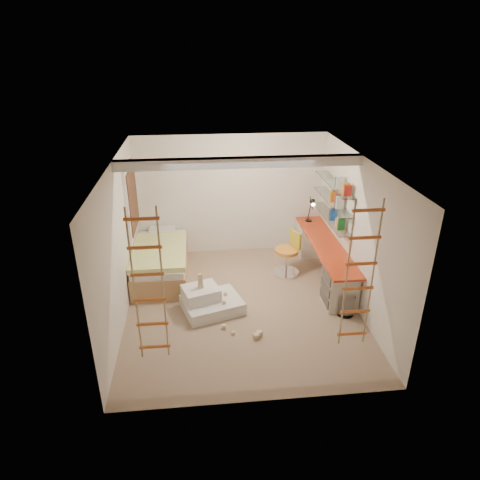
{
  "coord_description": "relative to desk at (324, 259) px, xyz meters",
  "views": [
    {
      "loc": [
        -0.69,
        -6.39,
        4.28
      ],
      "look_at": [
        0.0,
        0.3,
        1.15
      ],
      "focal_mm": 32.0,
      "sensor_mm": 36.0,
      "label": 1
    }
  ],
  "objects": [
    {
      "name": "floor",
      "position": [
        -1.72,
        -0.86,
        -0.4
      ],
      "size": [
        4.5,
        4.5,
        0.0
      ],
      "primitive_type": "plane",
      "color": "#957660",
      "rests_on": "ground"
    },
    {
      "name": "desk",
      "position": [
        0.0,
        0.0,
        0.0
      ],
      "size": [
        0.56,
        2.8,
        0.75
      ],
      "color": "red",
      "rests_on": "floor"
    },
    {
      "name": "ceiling_beam",
      "position": [
        -1.72,
        -0.56,
        2.12
      ],
      "size": [
        4.0,
        0.18,
        0.16
      ],
      "primitive_type": "cube",
      "color": "white",
      "rests_on": "ceiling"
    },
    {
      "name": "play_platform",
      "position": [
        -2.3,
        -0.94,
        -0.23
      ],
      "size": [
        1.16,
        1.02,
        0.43
      ],
      "color": "silver",
      "rests_on": "floor"
    },
    {
      "name": "window_blind",
      "position": [
        -3.65,
        0.64,
        1.15
      ],
      "size": [
        0.02,
        1.0,
        1.2
      ],
      "primitive_type": "cube",
      "color": "#4C2D1E",
      "rests_on": "window_frame"
    },
    {
      "name": "rope_ladder_left",
      "position": [
        -3.07,
        -2.61,
        1.11
      ],
      "size": [
        0.41,
        0.04,
        2.13
      ],
      "primitive_type": null,
      "color": "#C65421",
      "rests_on": "ceiling"
    },
    {
      "name": "window_frame",
      "position": [
        -3.69,
        0.64,
        1.15
      ],
      "size": [
        0.06,
        1.15,
        1.35
      ],
      "primitive_type": "cube",
      "color": "white",
      "rests_on": "wall_left"
    },
    {
      "name": "shelves",
      "position": [
        0.15,
        0.27,
        1.1
      ],
      "size": [
        0.25,
        1.8,
        0.71
      ],
      "color": "white",
      "rests_on": "wall_right"
    },
    {
      "name": "toy_blocks",
      "position": [
        -2.12,
        -1.25,
        -0.13
      ],
      "size": [
        1.02,
        1.05,
        0.7
      ],
      "color": "#CCB284",
      "rests_on": "floor"
    },
    {
      "name": "bed",
      "position": [
        -3.2,
        0.36,
        -0.07
      ],
      "size": [
        1.02,
        2.0,
        0.69
      ],
      "color": "#AD7F51",
      "rests_on": "floor"
    },
    {
      "name": "swivel_chair",
      "position": [
        -0.69,
        0.19,
        -0.07
      ],
      "size": [
        0.69,
        0.69,
        0.9
      ],
      "color": "orange",
      "rests_on": "floor"
    },
    {
      "name": "waste_bin",
      "position": [
        0.03,
        -1.31,
        -0.22
      ],
      "size": [
        0.29,
        0.29,
        0.36
      ],
      "primitive_type": "cylinder",
      "color": "white",
      "rests_on": "floor"
    },
    {
      "name": "rope_ladder_right",
      "position": [
        -0.37,
        -2.61,
        1.11
      ],
      "size": [
        0.41,
        0.04,
        2.13
      ],
      "primitive_type": null,
      "color": "#D25524",
      "rests_on": "ceiling"
    },
    {
      "name": "task_lamp",
      "position": [
        -0.05,
        0.96,
        0.73
      ],
      "size": [
        0.14,
        0.36,
        0.57
      ],
      "color": "black",
      "rests_on": "desk"
    },
    {
      "name": "books",
      "position": [
        0.15,
        0.27,
        1.24
      ],
      "size": [
        0.14,
        0.58,
        0.92
      ],
      "color": "#1E722D",
      "rests_on": "shelves"
    }
  ]
}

